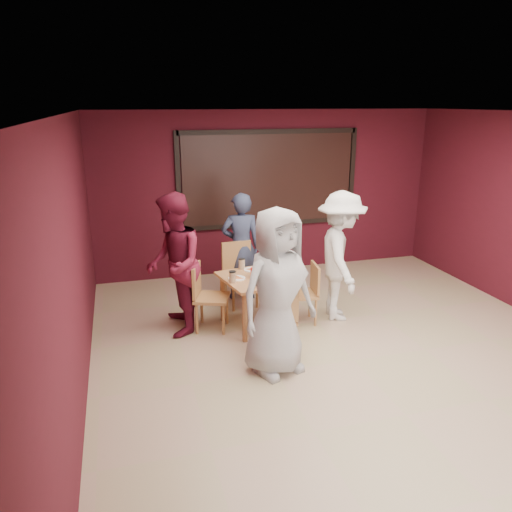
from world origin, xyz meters
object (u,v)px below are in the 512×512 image
object	(u,v)px
chair_back	(239,270)
chair_left	(206,293)
diner_back	(241,246)
diner_right	(340,256)
dining_table	(258,282)
diner_front	(277,292)
chair_front	(279,317)
chair_right	(307,290)
diner_left	(174,265)

from	to	relation	value
chair_back	chair_left	size ratio (longest dim) A/B	1.04
diner_back	diner_right	distance (m)	1.57
dining_table	diner_front	size ratio (longest dim) A/B	0.55
dining_table	chair_back	size ratio (longest dim) A/B	1.11
diner_back	chair_front	bearing A→B (deg)	99.03
diner_right	diner_back	bearing A→B (deg)	58.98
chair_front	diner_right	bearing A→B (deg)	35.19
dining_table	chair_right	xyz separation A→B (m)	(0.68, -0.06, -0.15)
diner_back	chair_left	bearing A→B (deg)	62.87
chair_right	diner_front	distance (m)	1.45
diner_front	diner_left	distance (m)	1.63
diner_right	diner_left	bearing A→B (deg)	99.01
chair_left	diner_left	size ratio (longest dim) A/B	0.48
dining_table	chair_right	distance (m)	0.70
chair_front	diner_right	xyz separation A→B (m)	(1.15, 0.81, 0.42)
chair_front	chair_right	xyz separation A→B (m)	(0.66, 0.77, -0.01)
diner_front	chair_front	bearing A→B (deg)	48.63
chair_right	diner_left	distance (m)	1.82
dining_table	diner_right	xyz separation A→B (m)	(1.17, -0.03, 0.27)
chair_left	chair_right	world-z (taller)	chair_left
chair_back	chair_right	world-z (taller)	chair_back
chair_right	diner_left	xyz separation A→B (m)	(-1.76, 0.19, 0.45)
diner_back	chair_back	bearing A→B (deg)	78.28
chair_front	chair_right	size ratio (longest dim) A/B	1.02
chair_back	chair_left	xyz separation A→B (m)	(-0.63, -0.75, -0.02)
chair_back	chair_left	world-z (taller)	chair_back
chair_front	chair_left	bearing A→B (deg)	127.25
diner_back	diner_right	size ratio (longest dim) A/B	0.92
diner_back	diner_left	distance (m)	1.46
diner_front	chair_right	bearing A→B (deg)	35.22
chair_back	chair_left	bearing A→B (deg)	-130.37
chair_front	diner_back	xyz separation A→B (m)	(0.02, 1.90, 0.34)
chair_right	chair_back	bearing A→B (deg)	128.94
chair_left	diner_front	xyz separation A→B (m)	(0.57, -1.28, 0.44)
diner_front	diner_left	world-z (taller)	diner_front
dining_table	diner_right	bearing A→B (deg)	-1.38
diner_right	chair_back	bearing A→B (deg)	67.54
chair_right	diner_right	xyz separation A→B (m)	(0.49, 0.03, 0.43)
diner_back	dining_table	bearing A→B (deg)	97.32
diner_front	diner_right	bearing A→B (deg)	22.49
chair_front	diner_left	bearing A→B (deg)	138.84
chair_right	diner_front	xyz separation A→B (m)	(-0.80, -1.12, 0.47)
chair_right	diner_front	bearing A→B (deg)	-125.30
diner_right	dining_table	bearing A→B (deg)	101.56
dining_table	diner_left	bearing A→B (deg)	173.31
chair_back	chair_right	size ratio (longest dim) A/B	1.13
chair_left	diner_right	xyz separation A→B (m)	(1.85, -0.12, 0.39)
dining_table	diner_left	distance (m)	1.12
chair_back	diner_left	world-z (taller)	diner_left
dining_table	chair_left	xyz separation A→B (m)	(-0.68, 0.09, -0.12)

